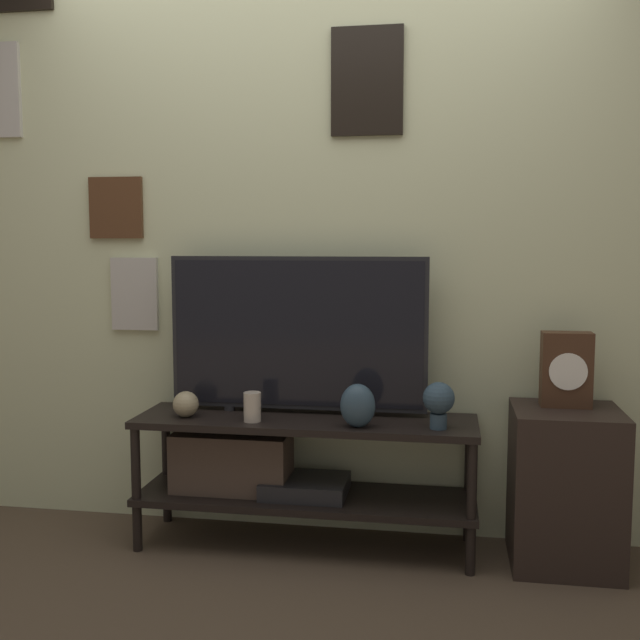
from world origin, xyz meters
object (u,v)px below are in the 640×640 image
vase_urn_stoneware (358,406)px  vase_round_glass (186,404)px  television (297,333)px  candle_jar (252,407)px  mantel_clock (566,369)px  decorative_bust (439,401)px

vase_urn_stoneware → vase_round_glass: bearing=175.8°
television → vase_round_glass: size_ratio=10.16×
candle_jar → mantel_clock: size_ratio=0.40×
television → decorative_bust: bearing=-16.2°
candle_jar → decorative_bust: decorative_bust is taller
mantel_clock → vase_round_glass: bearing=-175.7°
vase_round_glass → decorative_bust: (1.07, -0.02, 0.06)m
candle_jar → vase_urn_stoneware: bearing=-3.2°
television → mantel_clock: bearing=-1.9°
television → vase_urn_stoneware: television is taller
vase_round_glass → mantel_clock: size_ratio=0.36×
vase_round_glass → candle_jar: (0.30, -0.03, 0.01)m
vase_urn_stoneware → television: bearing=144.1°
vase_round_glass → decorative_bust: 1.07m
vase_round_glass → mantel_clock: (1.58, 0.12, 0.18)m
television → vase_round_glass: (-0.46, -0.15, -0.30)m
television → decorative_bust: (0.61, -0.18, -0.24)m
television → vase_round_glass: bearing=-161.4°
vase_round_glass → vase_urn_stoneware: size_ratio=0.62×
vase_round_glass → candle_jar: size_ratio=0.90×
decorative_bust → candle_jar: bearing=-179.5°
television → candle_jar: television is taller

